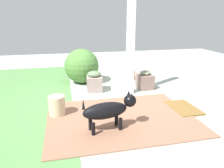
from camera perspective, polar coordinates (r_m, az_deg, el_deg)
name	(u,v)px	position (r m, az deg, el deg)	size (l,w,h in m)	color
ground_plane	(121,98)	(4.49, 2.38, -3.64)	(12.00, 12.00, 0.00)	#ABB1A7
brick_path	(121,118)	(3.62, 2.42, -8.92)	(1.80, 2.40, 0.02)	#94654D
lawn_patch	(4,97)	(5.08, -26.79, -3.00)	(5.20, 2.80, 0.01)	#578D4B
porch_pillar	(131,37)	(4.51, 4.99, 12.31)	(0.14, 0.14, 2.43)	white
stone_planter_nearest	(145,80)	(5.06, 8.71, 0.97)	(0.39, 0.35, 0.43)	gray
stone_planter_mid	(94,82)	(4.85, -4.70, 0.66)	(0.41, 0.38, 0.46)	gray
round_shrub	(82,66)	(5.46, -8.05, 4.74)	(0.86, 0.86, 0.86)	#4C7D39
terracotta_pot_tall	(131,71)	(5.77, 5.10, 3.52)	(0.20, 0.20, 0.66)	#C67241
dog	(109,110)	(3.13, -0.78, -6.84)	(0.31, 0.83, 0.57)	black
ceramic_urn	(57,106)	(3.77, -14.40, -5.63)	(0.28, 0.28, 0.35)	beige
doormat	(183,108)	(4.18, 18.41, -6.03)	(0.69, 0.44, 0.03)	brown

